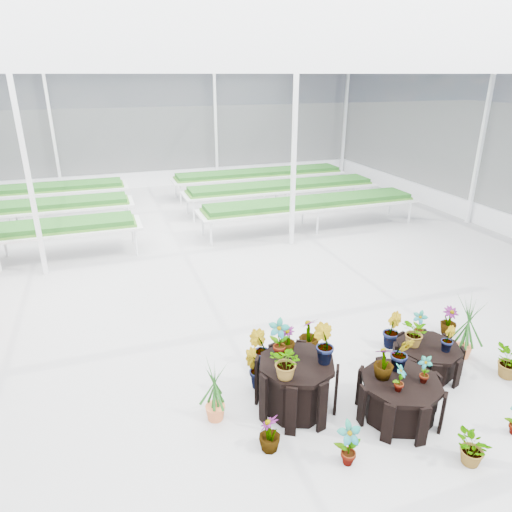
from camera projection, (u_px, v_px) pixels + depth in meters
name	position (u px, v px, depth m)	size (l,w,h in m)	color
ground_plane	(221.00, 342.00, 7.69)	(24.00, 24.00, 0.00)	gray
greenhouse_shell	(216.00, 213.00, 6.85)	(18.00, 24.00, 4.50)	white
steel_frame	(216.00, 213.00, 6.85)	(18.00, 24.00, 4.50)	silver
nursery_benches	(159.00, 207.00, 13.85)	(16.00, 7.00, 0.84)	silver
plinth_tall	(296.00, 385.00, 6.05)	(1.05, 1.05, 0.72)	black
plinth_mid	(399.00, 399.00, 5.91)	(1.07, 1.07, 0.56)	black
plinth_low	(427.00, 358.00, 6.85)	(0.97, 0.97, 0.44)	black
nursery_plants	(372.00, 358.00, 6.38)	(4.82, 3.19, 1.26)	#1B4C18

